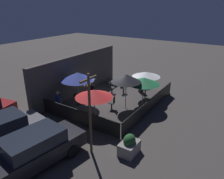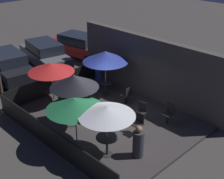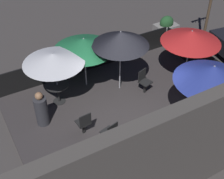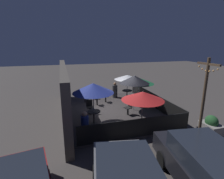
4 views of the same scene
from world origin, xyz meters
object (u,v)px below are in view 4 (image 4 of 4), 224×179
object	(u,v)px
patio_chair_0	(96,99)
patron_0	(115,91)
patio_umbrella_1	(127,77)
planter_box	(211,127)
patio_umbrella_3	(134,79)
patio_umbrella_0	(93,88)
patio_chair_2	(105,96)
light_post	(203,101)
patio_chair_1	(84,96)
patron_1	(85,125)
dining_table_1	(127,92)
patio_umbrella_2	(143,96)
patio_chair_4	(90,106)
parked_car_0	(209,172)
dining_table_0	(94,114)
patio_umbrella_4	(139,81)
patio_chair_3	(129,107)

from	to	relation	value
patio_chair_0	patron_0	bearing A→B (deg)	24.83
patio_umbrella_1	planter_box	distance (m)	6.86
patio_umbrella_3	patio_umbrella_0	bearing A→B (deg)	114.15
patio_chair_2	light_post	size ratio (longest dim) A/B	0.23
patio_umbrella_3	patron_0	size ratio (longest dim) A/B	1.85
patio_chair_1	patron_1	distance (m)	5.22
dining_table_1	patio_chair_0	distance (m)	2.73
patio_umbrella_0	patio_umbrella_2	xyz separation A→B (m)	(-1.26, -2.35, -0.27)
patio_umbrella_2	patio_chair_2	distance (m)	5.04
patron_1	light_post	distance (m)	5.36
planter_box	patio_chair_4	bearing A→B (deg)	52.80
planter_box	parked_car_0	distance (m)	4.31
patio_umbrella_3	patio_umbrella_1	bearing A→B (deg)	-9.60
patio_umbrella_0	patio_chair_1	bearing A→B (deg)	0.81
patio_chair_4	patron_1	distance (m)	2.83
patron_1	patio_umbrella_0	bearing A→B (deg)	-145.57
patio_umbrella_0	planter_box	bearing A→B (deg)	-116.16
patio_chair_2	planter_box	world-z (taller)	planter_box
parked_car_0	dining_table_1	bearing A→B (deg)	1.90
patio_umbrella_0	dining_table_0	size ratio (longest dim) A/B	3.13
dining_table_0	planter_box	xyz separation A→B (m)	(-2.70, -5.50, -0.25)
patio_umbrella_2	patron_1	distance (m)	3.26
patio_chair_2	patio_umbrella_1	bearing A→B (deg)	0.00
patio_umbrella_4	patio_chair_1	size ratio (longest dim) A/B	2.39
patio_umbrella_4	planter_box	bearing A→B (deg)	-161.32
dining_table_1	planter_box	bearing A→B (deg)	-161.56
patio_umbrella_1	planter_box	world-z (taller)	patio_umbrella_1
patio_umbrella_1	patio_umbrella_2	world-z (taller)	patio_umbrella_2
patio_umbrella_4	parked_car_0	world-z (taller)	patio_umbrella_4
patio_umbrella_0	patio_umbrella_3	size ratio (longest dim) A/B	0.98
patio_umbrella_1	dining_table_1	bearing A→B (deg)	0.00
patio_chair_2	dining_table_0	bearing A→B (deg)	-116.86
patio_chair_1	planter_box	distance (m)	8.64
patio_chair_1	patio_umbrella_3	bearing A→B (deg)	-35.65
patio_chair_2	patio_chair_3	xyz separation A→B (m)	(-2.84, -0.87, 0.01)
dining_table_0	patio_chair_3	xyz separation A→B (m)	(0.68, -2.37, -0.08)
dining_table_1	patio_chair_0	bearing A→B (deg)	103.16
patio_chair_0	patio_umbrella_0	bearing A→B (deg)	-116.69
patio_umbrella_1	patio_chair_0	distance (m)	3.04
patron_1	dining_table_1	bearing A→B (deg)	-157.38
patio_chair_0	parked_car_0	world-z (taller)	parked_car_0
patio_umbrella_3	patio_umbrella_4	size ratio (longest dim) A/B	1.09
dining_table_0	patio_umbrella_4	bearing A→B (deg)	-58.06
patio_chair_4	planter_box	distance (m)	6.91
patio_umbrella_0	patio_umbrella_3	world-z (taller)	patio_umbrella_3
patio_umbrella_0	patio_chair_3	size ratio (longest dim) A/B	2.54
patio_umbrella_1	light_post	bearing A→B (deg)	-175.88
patio_umbrella_0	patron_0	bearing A→B (deg)	-30.23
patio_chair_1	patron_1	size ratio (longest dim) A/B	0.71
dining_table_0	parked_car_0	distance (m)	6.17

